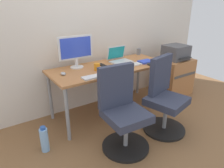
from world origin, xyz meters
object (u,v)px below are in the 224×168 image
object	(u,v)px
side_cabinet	(173,76)
water_bottle_on_floor	(44,139)
open_laptop	(119,58)
desktop_monitor	(76,49)
office_chair_left	(123,113)
printer	(176,52)
coffee_mug	(97,67)
office_chair_right	(164,98)

from	to	relation	value
side_cabinet	water_bottle_on_floor	distance (m)	2.43
side_cabinet	open_laptop	xyz separation A→B (m)	(-1.06, 0.17, 0.46)
desktop_monitor	open_laptop	size ratio (longest dim) A/B	1.55
office_chair_left	printer	distance (m)	1.80
desktop_monitor	office_chair_left	bearing A→B (deg)	-84.62
desktop_monitor	side_cabinet	bearing A→B (deg)	-8.36
printer	open_laptop	world-z (taller)	open_laptop
open_laptop	coffee_mug	distance (m)	0.51
open_laptop	desktop_monitor	bearing A→B (deg)	172.76
office_chair_left	desktop_monitor	world-z (taller)	desktop_monitor
printer	water_bottle_on_floor	distance (m)	2.49
office_chair_left	desktop_monitor	bearing A→B (deg)	95.38
water_bottle_on_floor	coffee_mug	bearing A→B (deg)	18.41
printer	water_bottle_on_floor	xyz separation A→B (m)	(-2.40, -0.29, -0.60)
office_chair_left	water_bottle_on_floor	distance (m)	0.91
side_cabinet	office_chair_right	bearing A→B (deg)	-145.05
office_chair_right	desktop_monitor	distance (m)	1.31
office_chair_right	water_bottle_on_floor	size ratio (longest dim) A/B	3.03
side_cabinet	printer	xyz separation A→B (m)	(0.00, -0.00, 0.43)
printer	office_chair_left	bearing A→B (deg)	-157.25
office_chair_left	desktop_monitor	size ratio (longest dim) A/B	1.96
water_bottle_on_floor	coffee_mug	size ratio (longest dim) A/B	3.37
office_chair_left	water_bottle_on_floor	bearing A→B (deg)	152.90
office_chair_left	office_chair_right	distance (m)	0.65
office_chair_right	desktop_monitor	world-z (taller)	desktop_monitor
side_cabinet	open_laptop	bearing A→B (deg)	170.95
office_chair_left	open_laptop	bearing A→B (deg)	56.52
side_cabinet	water_bottle_on_floor	xyz separation A→B (m)	(-2.40, -0.29, -0.17)
water_bottle_on_floor	open_laptop	bearing A→B (deg)	18.86
coffee_mug	open_laptop	bearing A→B (deg)	19.65
office_chair_right	printer	world-z (taller)	office_chair_right
office_chair_right	side_cabinet	bearing A→B (deg)	34.95
office_chair_right	side_cabinet	world-z (taller)	office_chair_right
water_bottle_on_floor	coffee_mug	distance (m)	1.09
printer	coffee_mug	bearing A→B (deg)	-179.91
open_laptop	water_bottle_on_floor	bearing A→B (deg)	-161.14
office_chair_left	office_chair_right	xyz separation A→B (m)	(0.65, -0.00, 0.00)
office_chair_left	open_laptop	xyz separation A→B (m)	(0.56, 0.85, 0.35)
side_cabinet	coffee_mug	world-z (taller)	coffee_mug
side_cabinet	coffee_mug	distance (m)	1.61
coffee_mug	side_cabinet	bearing A→B (deg)	0.12
side_cabinet	desktop_monitor	bearing A→B (deg)	171.64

